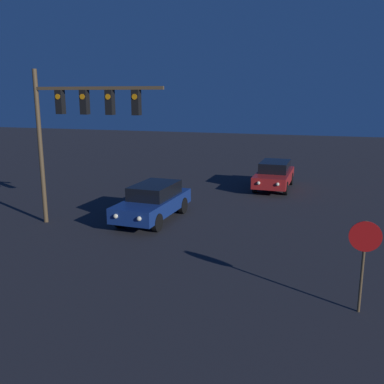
{
  "coord_description": "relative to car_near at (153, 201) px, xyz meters",
  "views": [
    {
      "loc": [
        4.78,
        2.49,
        5.13
      ],
      "look_at": [
        0.0,
        17.65,
        1.51
      ],
      "focal_mm": 40.0,
      "sensor_mm": 36.0,
      "label": 1
    }
  ],
  "objects": [
    {
      "name": "car_near",
      "position": [
        0.0,
        0.0,
        0.0
      ],
      "size": [
        1.95,
        4.6,
        1.51
      ],
      "rotation": [
        0.0,
        0.0,
        3.1
      ],
      "color": "navy",
      "rests_on": "ground_plane"
    },
    {
      "name": "car_far",
      "position": [
        4.07,
        7.73,
        0.0
      ],
      "size": [
        1.87,
        4.57,
        1.51
      ],
      "rotation": [
        0.0,
        0.0,
        3.13
      ],
      "color": "#B21E1E",
      "rests_on": "ground_plane"
    },
    {
      "name": "traffic_signal_mast",
      "position": [
        -2.4,
        -1.67,
        3.49
      ],
      "size": [
        5.38,
        0.3,
        6.1
      ],
      "color": "brown",
      "rests_on": "ground_plane"
    },
    {
      "name": "stop_sign",
      "position": [
        7.75,
        -5.8,
        0.8
      ],
      "size": [
        0.74,
        0.07,
        2.29
      ],
      "color": "brown",
      "rests_on": "ground_plane"
    }
  ]
}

